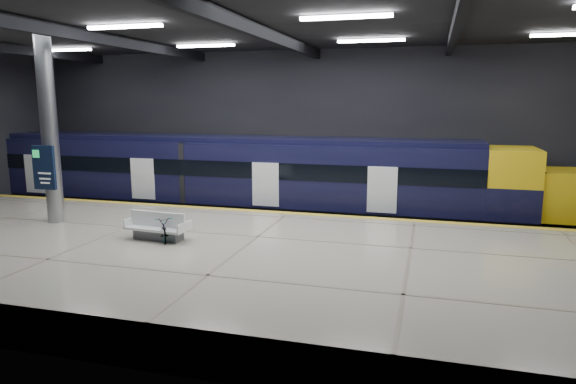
% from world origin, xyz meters
% --- Properties ---
extents(ground, '(30.00, 30.00, 0.00)m').
position_xyz_m(ground, '(0.00, 0.00, 0.00)').
color(ground, black).
rests_on(ground, ground).
extents(room_shell, '(30.10, 16.10, 8.05)m').
position_xyz_m(room_shell, '(-0.00, 0.00, 5.72)').
color(room_shell, black).
rests_on(room_shell, ground).
extents(platform, '(30.00, 11.00, 1.10)m').
position_xyz_m(platform, '(0.00, -2.50, 0.55)').
color(platform, '#BEB7A1').
rests_on(platform, ground).
extents(safety_strip, '(30.00, 0.40, 0.01)m').
position_xyz_m(safety_strip, '(0.00, 2.75, 1.11)').
color(safety_strip, yellow).
rests_on(safety_strip, platform).
extents(rails, '(30.00, 1.52, 0.16)m').
position_xyz_m(rails, '(0.00, 5.50, 0.08)').
color(rails, gray).
rests_on(rails, ground).
extents(train, '(29.40, 2.84, 3.79)m').
position_xyz_m(train, '(-2.59, 5.50, 2.06)').
color(train, black).
rests_on(train, ground).
extents(bench, '(2.17, 1.05, 0.93)m').
position_xyz_m(bench, '(-3.01, -2.22, 1.43)').
color(bench, '#595B60').
rests_on(bench, platform).
extents(bicycle, '(1.34, 1.57, 0.81)m').
position_xyz_m(bicycle, '(-2.84, -2.22, 1.51)').
color(bicycle, '#99999E').
rests_on(bicycle, platform).
extents(pannier_bag, '(0.33, 0.25, 0.35)m').
position_xyz_m(pannier_bag, '(-3.44, -2.22, 1.28)').
color(pannier_bag, black).
rests_on(pannier_bag, platform).
extents(info_column, '(0.90, 0.78, 6.90)m').
position_xyz_m(info_column, '(-8.00, -1.03, 4.46)').
color(info_column, '#9EA0A5').
rests_on(info_column, platform).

